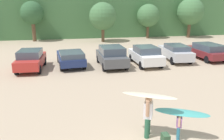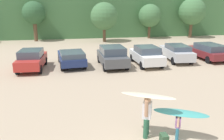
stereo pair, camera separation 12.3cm
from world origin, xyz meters
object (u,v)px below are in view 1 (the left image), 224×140
(parked_car_red, at_px, (31,59))
(surfboard_teal, at_px, (182,113))
(parked_car_silver, at_px, (175,52))
(parked_car_navy, at_px, (71,57))
(backpack_dropped, at_px, (165,140))
(parked_car_white, at_px, (146,55))
(person_child, at_px, (179,124))
(parked_car_dark_gray, at_px, (112,56))
(surfboard_cream, at_px, (149,95))
(person_adult, at_px, (148,114))
(parked_car_maroon, at_px, (207,51))

(parked_car_red, relative_size, surfboard_teal, 2.02)
(parked_car_red, bearing_deg, parked_car_silver, -83.64)
(parked_car_navy, distance_m, backpack_dropped, 12.27)
(parked_car_navy, height_order, parked_car_white, parked_car_white)
(parked_car_red, xyz_separation_m, backpack_dropped, (6.17, -11.38, -0.59))
(parked_car_white, xyz_separation_m, person_child, (-2.36, -10.86, -0.22))
(parked_car_dark_gray, relative_size, surfboard_teal, 2.06)
(parked_car_navy, relative_size, surfboard_cream, 2.19)
(parked_car_dark_gray, bearing_deg, parked_car_navy, 77.17)
(parked_car_white, relative_size, backpack_dropped, 9.20)
(person_adult, relative_size, surfboard_teal, 0.81)
(parked_car_navy, bearing_deg, surfboard_cream, -172.16)
(parked_car_maroon, height_order, person_child, parked_car_maroon)
(parked_car_red, distance_m, parked_car_maroon, 15.40)
(parked_car_dark_gray, xyz_separation_m, parked_car_white, (2.88, -0.03, -0.04))
(parked_car_dark_gray, distance_m, person_adult, 10.50)
(parked_car_navy, xyz_separation_m, parked_car_silver, (9.26, 0.28, 0.05))
(parked_car_navy, xyz_separation_m, surfboard_cream, (2.71, -11.14, 0.94))
(person_child, xyz_separation_m, surfboard_cream, (-1.08, 0.39, 1.08))
(parked_car_red, distance_m, person_child, 13.00)
(parked_car_silver, bearing_deg, surfboard_teal, 159.13)
(parked_car_maroon, height_order, person_adult, person_adult)
(parked_car_dark_gray, height_order, parked_car_white, parked_car_dark_gray)
(parked_car_maroon, xyz_separation_m, surfboard_cream, (-9.63, -11.43, 0.90))
(parked_car_dark_gray, relative_size, parked_car_maroon, 0.88)
(parked_car_red, xyz_separation_m, surfboard_teal, (6.94, -11.00, 0.22))
(parked_car_red, bearing_deg, surfboard_teal, -144.88)
(parked_car_maroon, bearing_deg, person_adult, 136.85)
(parked_car_white, height_order, parked_car_silver, parked_car_white)
(parked_car_red, bearing_deg, parked_car_white, -88.35)
(parked_car_dark_gray, relative_size, backpack_dropped, 9.33)
(surfboard_teal, bearing_deg, parked_car_dark_gray, -60.03)
(parked_car_dark_gray, height_order, person_child, parked_car_dark_gray)
(parked_car_dark_gray, distance_m, parked_car_maroon, 9.11)
(parked_car_dark_gray, height_order, parked_car_maroon, parked_car_dark_gray)
(parked_car_maroon, bearing_deg, parked_car_silver, 87.18)
(person_child, bearing_deg, surfboard_teal, -122.67)
(parked_car_white, relative_size, parked_car_silver, 0.91)
(parked_car_maroon, xyz_separation_m, person_adult, (-9.63, -11.42, 0.16))
(parked_car_dark_gray, height_order, backpack_dropped, parked_car_dark_gray)
(parked_car_navy, height_order, parked_car_silver, parked_car_silver)
(surfboard_teal, distance_m, backpack_dropped, 1.18)
(person_child, xyz_separation_m, backpack_dropped, (-0.65, -0.32, -0.37))
(person_adult, bearing_deg, backpack_dropped, 147.21)
(surfboard_cream, bearing_deg, parked_car_dark_gray, -64.17)
(parked_car_white, xyz_separation_m, surfboard_cream, (-3.44, -10.47, 0.86))
(parked_car_dark_gray, relative_size, parked_car_white, 1.01)
(parked_car_silver, height_order, surfboard_cream, surfboard_cream)
(parked_car_maroon, bearing_deg, parked_car_dark_gray, 92.84)
(parked_car_red, bearing_deg, person_child, -145.44)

